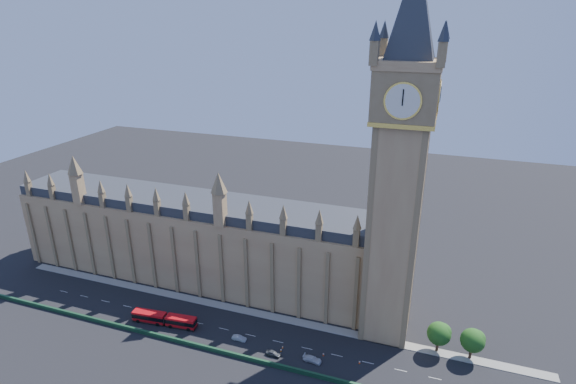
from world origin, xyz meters
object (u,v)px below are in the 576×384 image
(red_bus, at_px, (164,319))
(car_white, at_px, (312,359))
(car_grey, at_px, (273,353))
(car_silver, at_px, (239,338))

(red_bus, distance_m, car_white, 43.36)
(car_grey, xyz_separation_m, car_silver, (-10.68, 2.53, -0.01))
(red_bus, relative_size, car_white, 3.99)
(car_grey, distance_m, car_white, 10.06)
(red_bus, height_order, car_white, red_bus)
(car_silver, xyz_separation_m, car_white, (20.67, -1.32, 0.04))
(car_white, bearing_deg, car_silver, 90.97)
(red_bus, height_order, car_silver, red_bus)
(car_grey, relative_size, car_silver, 0.98)
(car_grey, height_order, car_white, car_white)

